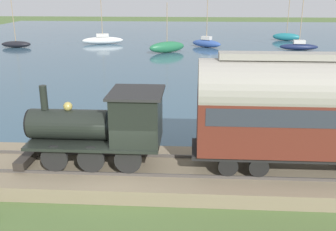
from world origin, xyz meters
name	(u,v)px	position (x,y,z in m)	size (l,w,h in m)	color
ground_plane	(125,190)	(0.00, 0.00, 0.00)	(200.00, 200.00, 0.00)	#516B38
harbor_water	(175,43)	(43.51, 0.00, 0.00)	(80.00, 80.00, 0.01)	#38566B
rail_embankment	(129,172)	(1.01, 0.00, 0.29)	(4.40, 56.00, 0.69)	#84755B
steam_locomotive	(108,123)	(1.01, 0.81, 2.40)	(2.45, 5.83, 3.21)	black
passenger_coach	(314,107)	(1.01, -7.18, 3.21)	(2.32, 9.22, 4.58)	black
sailboat_blue	(206,43)	(39.86, -4.38, 0.63)	(3.35, 4.30, 9.44)	#335199
sailboat_white	(103,40)	(42.17, 10.27, 0.62)	(2.61, 5.90, 9.47)	white
sailboat_green	(167,47)	(34.84, 0.61, 0.70)	(3.76, 4.74, 5.96)	#236B42
sailboat_black	(16,44)	(38.09, 21.14, 0.48)	(1.44, 4.00, 6.81)	black
sailboat_navy	(299,46)	(38.04, -16.17, 0.54)	(1.55, 4.89, 9.22)	#192347
sailboat_teal	(286,36)	(47.78, -16.74, 0.64)	(2.31, 4.25, 9.31)	#1E707A
rowboat_off_pier	(315,108)	(11.08, -10.45, 0.23)	(2.14, 2.33, 0.43)	beige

